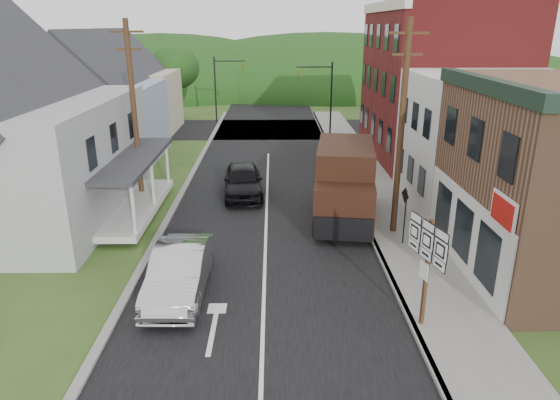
{
  "coord_description": "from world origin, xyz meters",
  "views": [
    {
      "loc": [
        0.33,
        -16.68,
        8.68
      ],
      "look_at": [
        0.6,
        1.77,
        2.2
      ],
      "focal_mm": 32.0,
      "sensor_mm": 36.0,
      "label": 1
    }
  ],
  "objects_px": {
    "silver_sedan": "(180,272)",
    "dark_sedan": "(243,181)",
    "route_sign_cluster": "(427,258)",
    "warning_sign": "(405,208)",
    "delivery_van": "(344,184)"
  },
  "relations": [
    {
      "from": "silver_sedan",
      "to": "route_sign_cluster",
      "type": "distance_m",
      "value": 8.04
    },
    {
      "from": "silver_sedan",
      "to": "dark_sedan",
      "type": "bearing_deg",
      "value": 81.83
    },
    {
      "from": "silver_sedan",
      "to": "warning_sign",
      "type": "relative_size",
      "value": 2.04
    },
    {
      "from": "dark_sedan",
      "to": "silver_sedan",
      "type": "bearing_deg",
      "value": -103.14
    },
    {
      "from": "silver_sedan",
      "to": "delivery_van",
      "type": "xyz_separation_m",
      "value": [
        6.47,
        6.82,
        0.95
      ]
    },
    {
      "from": "dark_sedan",
      "to": "delivery_van",
      "type": "distance_m",
      "value": 6.1
    },
    {
      "from": "delivery_van",
      "to": "warning_sign",
      "type": "xyz_separation_m",
      "value": [
        2.04,
        -3.1,
        -0.06
      ]
    },
    {
      "from": "silver_sedan",
      "to": "warning_sign",
      "type": "height_order",
      "value": "warning_sign"
    },
    {
      "from": "silver_sedan",
      "to": "warning_sign",
      "type": "distance_m",
      "value": 9.33
    },
    {
      "from": "delivery_van",
      "to": "route_sign_cluster",
      "type": "height_order",
      "value": "route_sign_cluster"
    },
    {
      "from": "route_sign_cluster",
      "to": "warning_sign",
      "type": "bearing_deg",
      "value": 66.04
    },
    {
      "from": "dark_sedan",
      "to": "warning_sign",
      "type": "xyz_separation_m",
      "value": [
        6.94,
        -6.62,
        0.87
      ]
    },
    {
      "from": "silver_sedan",
      "to": "dark_sedan",
      "type": "distance_m",
      "value": 10.46
    },
    {
      "from": "dark_sedan",
      "to": "route_sign_cluster",
      "type": "distance_m",
      "value": 13.95
    },
    {
      "from": "dark_sedan",
      "to": "warning_sign",
      "type": "height_order",
      "value": "warning_sign"
    }
  ]
}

